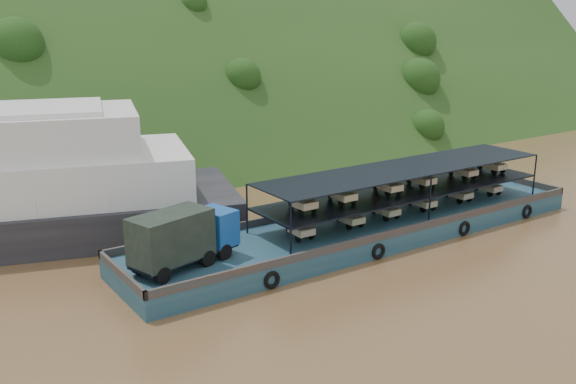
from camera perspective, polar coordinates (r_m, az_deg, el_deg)
ground at (r=43.79m, az=4.39°, el=-4.52°), size 160.00×160.00×0.00m
hillside at (r=74.30m, az=-13.15°, el=3.53°), size 140.00×39.60×39.60m
cargo_barge at (r=43.82m, az=5.90°, el=-2.98°), size 35.00×7.18×4.54m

